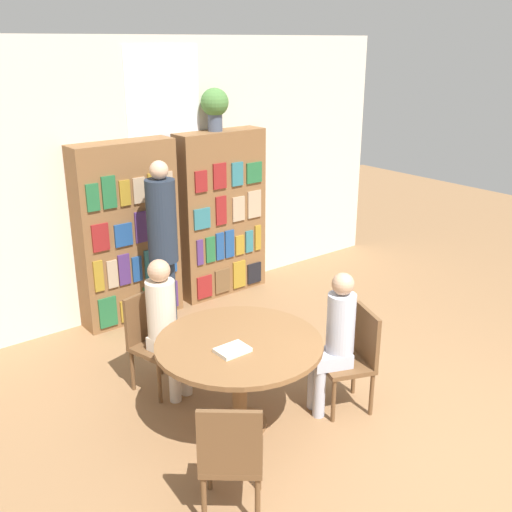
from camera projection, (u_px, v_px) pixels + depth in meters
ground_plane at (440, 462)px, 4.43m from camera, size 16.00×16.00×0.00m
wall_back at (166, 175)px, 6.75m from camera, size 6.40×0.07×3.00m
bookshelf_left at (128, 234)px, 6.43m from camera, size 1.11×0.34×1.97m
bookshelf_right at (221, 215)px, 7.15m from camera, size 1.11×0.34×1.97m
flower_vase at (215, 105)px, 6.68m from camera, size 0.32×0.32×0.48m
reading_table at (239, 354)px, 4.64m from camera, size 1.30×1.30×0.76m
chair_near_camera at (231, 455)px, 3.77m from camera, size 0.56×0.56×0.88m
chair_left_side at (152, 337)px, 5.27m from camera, size 0.49×0.49×0.88m
chair_far_side at (354, 355)px, 4.96m from camera, size 0.52×0.52×0.88m
seated_reader_left at (165, 320)px, 5.09m from camera, size 0.32×0.39×1.24m
seated_reader_right at (335, 337)px, 4.85m from camera, size 0.38×0.33×1.23m
librarian_standing at (162, 229)px, 6.09m from camera, size 0.30×0.57×1.84m
open_book_on_table at (232, 350)px, 4.45m from camera, size 0.24×0.18×0.03m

